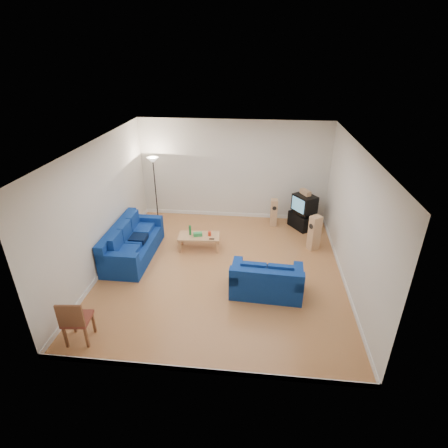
# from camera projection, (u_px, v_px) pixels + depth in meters

# --- Properties ---
(room) EXTENTS (6.01, 6.51, 3.21)m
(room) POSITION_uv_depth(u_px,v_px,m) (222.00, 215.00, 8.28)
(room) COLOR #98592F
(room) RESTS_ON ground
(sofa_three_seat) EXTENTS (1.03, 2.36, 0.91)m
(sofa_three_seat) POSITION_uv_depth(u_px,v_px,m) (131.00, 245.00, 9.40)
(sofa_three_seat) COLOR #021C5D
(sofa_three_seat) RESTS_ON ground
(sofa_loveseat) EXTENTS (1.67, 0.99, 0.81)m
(sofa_loveseat) POSITION_uv_depth(u_px,v_px,m) (266.00, 282.00, 7.95)
(sofa_loveseat) COLOR #021C5D
(sofa_loveseat) RESTS_ON ground
(coffee_table) EXTENTS (1.18, 0.65, 0.41)m
(coffee_table) POSITION_uv_depth(u_px,v_px,m) (199.00, 237.00, 9.75)
(coffee_table) COLOR tan
(coffee_table) RESTS_ON ground
(bottle) EXTENTS (0.08, 0.08, 0.27)m
(bottle) POSITION_uv_depth(u_px,v_px,m) (190.00, 230.00, 9.72)
(bottle) COLOR #197233
(bottle) RESTS_ON coffee_table
(tissue_box) EXTENTS (0.27, 0.19, 0.10)m
(tissue_box) POSITION_uv_depth(u_px,v_px,m) (198.00, 234.00, 9.69)
(tissue_box) COLOR green
(tissue_box) RESTS_ON coffee_table
(red_canister) EXTENTS (0.10, 0.10, 0.13)m
(red_canister) POSITION_uv_depth(u_px,v_px,m) (210.00, 234.00, 9.69)
(red_canister) COLOR red
(red_canister) RESTS_ON coffee_table
(remote) EXTENTS (0.14, 0.06, 0.02)m
(remote) POSITION_uv_depth(u_px,v_px,m) (212.00, 239.00, 9.53)
(remote) COLOR black
(remote) RESTS_ON coffee_table
(tv_stand) EXTENTS (0.80, 0.89, 0.48)m
(tv_stand) POSITION_uv_depth(u_px,v_px,m) (301.00, 221.00, 10.97)
(tv_stand) COLOR black
(tv_stand) RESTS_ON ground
(av_receiver) EXTENTS (0.61, 0.60, 0.11)m
(av_receiver) POSITION_uv_depth(u_px,v_px,m) (303.00, 213.00, 10.81)
(av_receiver) COLOR black
(av_receiver) RESTS_ON tv_stand
(television) EXTENTS (0.79, 0.84, 0.52)m
(television) POSITION_uv_depth(u_px,v_px,m) (304.00, 203.00, 10.65)
(television) COLOR black
(television) RESTS_ON av_receiver
(centre_speaker) EXTENTS (0.33, 0.43, 0.14)m
(centre_speaker) POSITION_uv_depth(u_px,v_px,m) (305.00, 192.00, 10.57)
(centre_speaker) COLOR tan
(centre_speaker) RESTS_ON television
(speaker_left) EXTENTS (0.21, 0.28, 0.87)m
(speaker_left) POSITION_uv_depth(u_px,v_px,m) (274.00, 212.00, 11.05)
(speaker_left) COLOR tan
(speaker_left) RESTS_ON ground
(speaker_right) EXTENTS (0.37, 0.35, 1.00)m
(speaker_right) POSITION_uv_depth(u_px,v_px,m) (314.00, 233.00, 9.69)
(speaker_right) COLOR tan
(speaker_right) RESTS_ON ground
(floor_lamp) EXTENTS (0.36, 0.36, 2.11)m
(floor_lamp) POSITION_uv_depth(u_px,v_px,m) (154.00, 169.00, 10.83)
(floor_lamp) COLOR black
(floor_lamp) RESTS_ON ground
(dining_chair) EXTENTS (0.53, 0.53, 1.01)m
(dining_chair) POSITION_uv_depth(u_px,v_px,m) (75.00, 319.00, 6.48)
(dining_chair) COLOR brown
(dining_chair) RESTS_ON ground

